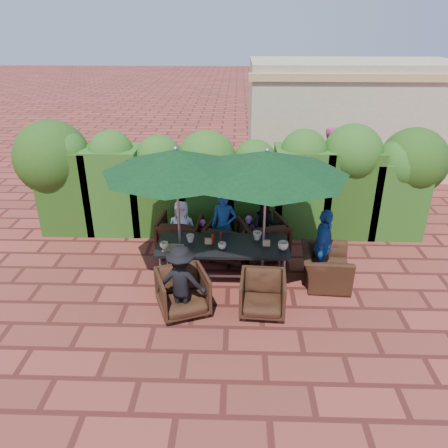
{
  "coord_description": "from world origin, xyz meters",
  "views": [
    {
      "loc": [
        0.13,
        -6.48,
        4.28
      ],
      "look_at": [
        -0.08,
        0.4,
        1.04
      ],
      "focal_mm": 35.0,
      "sensor_mm": 36.0,
      "label": 1
    }
  ],
  "objects_px": {
    "chair_far_left": "(180,234)",
    "dining_table": "(223,248)",
    "chair_end_right": "(326,262)",
    "umbrella_left": "(176,161)",
    "chair_near_left": "(183,290)",
    "chair_far_mid": "(228,239)",
    "chair_near_right": "(263,292)",
    "umbrella_right": "(267,163)",
    "chair_far_right": "(263,236)"
  },
  "relations": [
    {
      "from": "chair_far_left",
      "to": "chair_end_right",
      "type": "height_order",
      "value": "chair_far_left"
    },
    {
      "from": "umbrella_left",
      "to": "chair_near_right",
      "type": "bearing_deg",
      "value": -33.54
    },
    {
      "from": "umbrella_right",
      "to": "chair_near_right",
      "type": "relative_size",
      "value": 3.66
    },
    {
      "from": "chair_near_left",
      "to": "umbrella_left",
      "type": "bearing_deg",
      "value": 77.85
    },
    {
      "from": "dining_table",
      "to": "chair_near_right",
      "type": "relative_size",
      "value": 3.12
    },
    {
      "from": "umbrella_right",
      "to": "chair_near_right",
      "type": "xyz_separation_m",
      "value": [
        -0.04,
        -0.88,
        -1.85
      ]
    },
    {
      "from": "umbrella_left",
      "to": "chair_end_right",
      "type": "xyz_separation_m",
      "value": [
        2.56,
        -0.03,
        -1.79
      ]
    },
    {
      "from": "chair_near_right",
      "to": "umbrella_right",
      "type": "bearing_deg",
      "value": 91.47
    },
    {
      "from": "chair_far_left",
      "to": "chair_far_mid",
      "type": "bearing_deg",
      "value": 175.12
    },
    {
      "from": "umbrella_left",
      "to": "chair_far_mid",
      "type": "xyz_separation_m",
      "value": [
        0.82,
        0.81,
        -1.81
      ]
    },
    {
      "from": "umbrella_left",
      "to": "chair_far_right",
      "type": "height_order",
      "value": "umbrella_left"
    },
    {
      "from": "chair_far_mid",
      "to": "chair_far_right",
      "type": "relative_size",
      "value": 0.93
    },
    {
      "from": "umbrella_left",
      "to": "chair_end_right",
      "type": "distance_m",
      "value": 3.13
    },
    {
      "from": "dining_table",
      "to": "chair_far_mid",
      "type": "relative_size",
      "value": 2.81
    },
    {
      "from": "dining_table",
      "to": "umbrella_left",
      "type": "xyz_separation_m",
      "value": [
        -0.75,
        0.06,
        1.54
      ]
    },
    {
      "from": "chair_end_right",
      "to": "umbrella_left",
      "type": "bearing_deg",
      "value": 93.25
    },
    {
      "from": "chair_far_left",
      "to": "chair_far_right",
      "type": "distance_m",
      "value": 1.64
    },
    {
      "from": "dining_table",
      "to": "chair_far_left",
      "type": "xyz_separation_m",
      "value": [
        -0.88,
        1.04,
        -0.25
      ]
    },
    {
      "from": "dining_table",
      "to": "chair_near_right",
      "type": "height_order",
      "value": "dining_table"
    },
    {
      "from": "dining_table",
      "to": "chair_far_mid",
      "type": "xyz_separation_m",
      "value": [
        0.07,
        0.86,
        -0.27
      ]
    },
    {
      "from": "chair_far_mid",
      "to": "chair_end_right",
      "type": "distance_m",
      "value": 1.93
    },
    {
      "from": "dining_table",
      "to": "chair_end_right",
      "type": "relative_size",
      "value": 2.36
    },
    {
      "from": "chair_far_mid",
      "to": "chair_end_right",
      "type": "bearing_deg",
      "value": 171.63
    },
    {
      "from": "chair_far_left",
      "to": "chair_near_left",
      "type": "xyz_separation_m",
      "value": [
        0.27,
        -1.94,
        -0.04
      ]
    },
    {
      "from": "umbrella_left",
      "to": "chair_far_left",
      "type": "relative_size",
      "value": 2.89
    },
    {
      "from": "chair_far_mid",
      "to": "chair_far_right",
      "type": "height_order",
      "value": "chair_far_right"
    },
    {
      "from": "chair_far_mid",
      "to": "chair_near_left",
      "type": "bearing_deg",
      "value": 86.44
    },
    {
      "from": "chair_near_right",
      "to": "chair_near_left",
      "type": "bearing_deg",
      "value": -175.37
    },
    {
      "from": "dining_table",
      "to": "chair_end_right",
      "type": "xyz_separation_m",
      "value": [
        1.81,
        0.02,
        -0.25
      ]
    },
    {
      "from": "chair_far_left",
      "to": "dining_table",
      "type": "bearing_deg",
      "value": 135.79
    },
    {
      "from": "chair_near_left",
      "to": "chair_end_right",
      "type": "xyz_separation_m",
      "value": [
        2.42,
        0.92,
        0.03
      ]
    },
    {
      "from": "umbrella_left",
      "to": "chair_far_left",
      "type": "bearing_deg",
      "value": 97.4
    },
    {
      "from": "umbrella_left",
      "to": "umbrella_right",
      "type": "height_order",
      "value": "same"
    },
    {
      "from": "dining_table",
      "to": "chair_end_right",
      "type": "height_order",
      "value": "chair_end_right"
    },
    {
      "from": "chair_far_left",
      "to": "chair_far_mid",
      "type": "relative_size",
      "value": 1.05
    },
    {
      "from": "chair_far_right",
      "to": "chair_near_left",
      "type": "relative_size",
      "value": 1.12
    },
    {
      "from": "umbrella_left",
      "to": "chair_near_left",
      "type": "distance_m",
      "value": 2.06
    },
    {
      "from": "chair_far_left",
      "to": "chair_near_left",
      "type": "distance_m",
      "value": 1.95
    },
    {
      "from": "umbrella_left",
      "to": "chair_far_left",
      "type": "distance_m",
      "value": 2.04
    },
    {
      "from": "chair_far_right",
      "to": "chair_near_left",
      "type": "xyz_separation_m",
      "value": [
        -1.36,
        -1.85,
        -0.04
      ]
    },
    {
      "from": "chair_end_right",
      "to": "chair_near_left",
      "type": "bearing_deg",
      "value": 114.81
    },
    {
      "from": "dining_table",
      "to": "chair_near_left",
      "type": "bearing_deg",
      "value": -124.12
    },
    {
      "from": "umbrella_left",
      "to": "chair_far_right",
      "type": "distance_m",
      "value": 2.5
    },
    {
      "from": "chair_near_left",
      "to": "chair_near_right",
      "type": "distance_m",
      "value": 1.27
    },
    {
      "from": "umbrella_right",
      "to": "chair_near_right",
      "type": "height_order",
      "value": "umbrella_right"
    },
    {
      "from": "chair_far_left",
      "to": "chair_near_right",
      "type": "relative_size",
      "value": 1.17
    },
    {
      "from": "chair_far_right",
      "to": "chair_far_left",
      "type": "bearing_deg",
      "value": -20.72
    },
    {
      "from": "chair_far_mid",
      "to": "chair_near_left",
      "type": "distance_m",
      "value": 1.89
    },
    {
      "from": "chair_near_right",
      "to": "chair_end_right",
      "type": "relative_size",
      "value": 0.76
    },
    {
      "from": "chair_near_left",
      "to": "chair_near_right",
      "type": "xyz_separation_m",
      "value": [
        1.27,
        0.02,
        -0.02
      ]
    }
  ]
}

